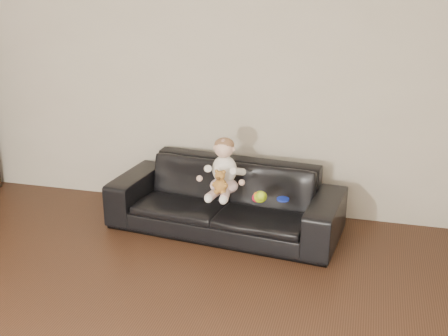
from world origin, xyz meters
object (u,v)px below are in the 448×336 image
(sofa, at_px, (225,198))
(baby, at_px, (224,170))
(toy_rattle, at_px, (257,198))
(toy_blue_disc, at_px, (283,199))
(teddy_bear, at_px, (220,182))
(toy_green, at_px, (260,197))

(sofa, xyz_separation_m, baby, (0.02, -0.11, 0.30))
(toy_rattle, relative_size, toy_blue_disc, 0.74)
(toy_rattle, bearing_deg, sofa, 145.27)
(teddy_bear, xyz_separation_m, toy_green, (0.32, 0.04, -0.11))
(teddy_bear, height_order, toy_green, teddy_bear)
(teddy_bear, xyz_separation_m, toy_blue_disc, (0.49, 0.13, -0.15))
(toy_green, bearing_deg, baby, 162.73)
(teddy_bear, bearing_deg, baby, 104.50)
(sofa, height_order, toy_blue_disc, sofa)
(baby, relative_size, teddy_bear, 2.39)
(sofa, relative_size, toy_blue_disc, 19.28)
(toy_blue_disc, bearing_deg, toy_rattle, -153.27)
(sofa, bearing_deg, teddy_bear, -77.80)
(sofa, bearing_deg, toy_blue_disc, -6.81)
(toy_green, xyz_separation_m, toy_rattle, (-0.03, -0.01, -0.01))
(teddy_bear, relative_size, toy_blue_disc, 1.95)
(sofa, bearing_deg, toy_rattle, -28.33)
(sofa, distance_m, toy_blue_disc, 0.54)
(sofa, relative_size, toy_green, 14.87)
(teddy_bear, bearing_deg, sofa, 106.33)
(toy_blue_disc, bearing_deg, teddy_bear, -165.09)
(toy_rattle, bearing_deg, baby, 159.51)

